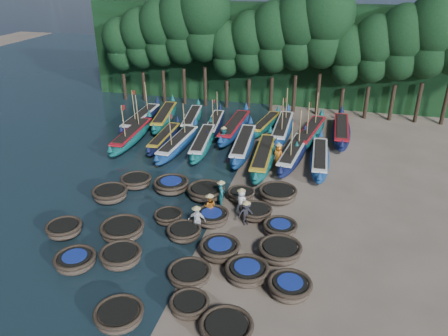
% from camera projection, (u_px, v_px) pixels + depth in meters
% --- Properties ---
extents(ground, '(120.00, 120.00, 0.00)m').
position_uv_depth(ground, '(218.00, 208.00, 27.06)').
color(ground, gray).
rests_on(ground, ground).
extents(foliage_wall, '(40.00, 3.00, 10.00)m').
position_uv_depth(foliage_wall, '(277.00, 54.00, 45.40)').
color(foliage_wall, black).
rests_on(foliage_wall, ground).
extents(coracle_2, '(2.61, 2.61, 0.70)m').
position_uv_depth(coracle_2, '(119.00, 315.00, 18.40)').
color(coracle_2, brown).
rests_on(coracle_2, ground).
extents(coracle_3, '(1.89, 1.89, 0.68)m').
position_uv_depth(coracle_3, '(189.00, 305.00, 18.94)').
color(coracle_3, brown).
rests_on(coracle_3, ground).
extents(coracle_4, '(2.74, 2.74, 0.74)m').
position_uv_depth(coracle_4, '(226.00, 329.00, 17.69)').
color(coracle_4, brown).
rests_on(coracle_4, ground).
extents(coracle_5, '(2.58, 2.58, 0.75)m').
position_uv_depth(coracle_5, '(75.00, 261.00, 21.66)').
color(coracle_5, brown).
rests_on(coracle_5, ground).
extents(coracle_6, '(2.32, 2.32, 0.81)m').
position_uv_depth(coracle_6, '(121.00, 256.00, 21.93)').
color(coracle_6, brown).
rests_on(coracle_6, ground).
extents(coracle_7, '(2.12, 2.12, 0.72)m').
position_uv_depth(coracle_7, '(190.00, 274.00, 20.77)').
color(coracle_7, brown).
rests_on(coracle_7, ground).
extents(coracle_8, '(2.27, 2.27, 0.82)m').
position_uv_depth(coracle_8, '(247.00, 272.00, 20.82)').
color(coracle_8, brown).
rests_on(coracle_8, ground).
extents(coracle_9, '(2.44, 2.44, 0.82)m').
position_uv_depth(coracle_9, '(290.00, 287.00, 19.85)').
color(coracle_9, brown).
rests_on(coracle_9, ground).
extents(coracle_10, '(2.03, 2.03, 0.74)m').
position_uv_depth(coracle_10, '(64.00, 229.00, 24.22)').
color(coracle_10, brown).
rests_on(coracle_10, ground).
extents(coracle_11, '(2.64, 2.64, 0.82)m').
position_uv_depth(coracle_11, '(122.00, 230.00, 24.07)').
color(coracle_11, brown).
rests_on(coracle_11, ground).
extents(coracle_12, '(2.00, 2.00, 0.70)m').
position_uv_depth(coracle_12, '(184.00, 232.00, 23.99)').
color(coracle_12, brown).
rests_on(coracle_12, ground).
extents(coracle_13, '(2.51, 2.51, 0.84)m').
position_uv_depth(coracle_13, '(220.00, 249.00, 22.44)').
color(coracle_13, brown).
rests_on(coracle_13, ground).
extents(coracle_14, '(2.42, 2.42, 0.84)m').
position_uv_depth(coracle_14, '(280.00, 251.00, 22.31)').
color(coracle_14, brown).
rests_on(coracle_14, ground).
extents(coracle_15, '(2.74, 2.74, 0.83)m').
position_uv_depth(coracle_15, '(110.00, 194.00, 27.73)').
color(coracle_15, brown).
rests_on(coracle_15, ground).
extents(coracle_16, '(2.06, 2.06, 0.65)m').
position_uv_depth(coracle_16, '(169.00, 217.00, 25.48)').
color(coracle_16, brown).
rests_on(coracle_16, ground).
extents(coracle_17, '(2.24, 2.24, 0.76)m').
position_uv_depth(coracle_17, '(212.00, 217.00, 25.30)').
color(coracle_17, brown).
rests_on(coracle_17, ground).
extents(coracle_18, '(2.13, 2.13, 0.69)m').
position_uv_depth(coracle_18, '(256.00, 212.00, 25.90)').
color(coracle_18, brown).
rests_on(coracle_18, ground).
extents(coracle_19, '(2.35, 2.35, 0.73)m').
position_uv_depth(coracle_19, '(280.00, 228.00, 24.30)').
color(coracle_19, brown).
rests_on(coracle_19, ground).
extents(coracle_20, '(2.49, 2.49, 0.75)m').
position_uv_depth(coracle_20, '(136.00, 181.00, 29.43)').
color(coracle_20, brown).
rests_on(coracle_20, ground).
extents(coracle_21, '(2.39, 2.39, 0.83)m').
position_uv_depth(coracle_21, '(171.00, 185.00, 28.80)').
color(coracle_21, brown).
rests_on(coracle_21, ground).
extents(coracle_22, '(2.43, 2.43, 0.84)m').
position_uv_depth(coracle_22, '(206.00, 192.00, 27.96)').
color(coracle_22, brown).
rests_on(coracle_22, ground).
extents(coracle_23, '(1.87, 1.87, 0.70)m').
position_uv_depth(coracle_23, '(241.00, 195.00, 27.79)').
color(coracle_23, brown).
rests_on(coracle_23, ground).
extents(coracle_24, '(2.70, 2.70, 0.84)m').
position_uv_depth(coracle_24, '(278.00, 194.00, 27.74)').
color(coracle_24, brown).
rests_on(coracle_24, ground).
extents(long_boat_1, '(2.00, 8.82, 3.75)m').
position_uv_depth(long_boat_1, '(132.00, 135.00, 36.60)').
color(long_boat_1, '#105B55').
rests_on(long_boat_1, ground).
extents(long_boat_2, '(1.51, 7.43, 1.31)m').
position_uv_depth(long_boat_2, '(164.00, 138.00, 36.33)').
color(long_boat_2, '#10193E').
rests_on(long_boat_2, ground).
extents(long_boat_3, '(1.85, 8.44, 3.59)m').
position_uv_depth(long_boat_3, '(178.00, 144.00, 35.05)').
color(long_boat_3, navy).
rests_on(long_boat_3, ground).
extents(long_boat_4, '(2.38, 8.32, 1.47)m').
position_uv_depth(long_boat_4, '(203.00, 142.00, 35.29)').
color(long_boat_4, '#105B55').
rests_on(long_boat_4, ground).
extents(long_boat_5, '(2.19, 9.09, 1.60)m').
position_uv_depth(long_boat_5, '(243.00, 145.00, 34.72)').
color(long_boat_5, navy).
rests_on(long_boat_5, ground).
extents(long_boat_6, '(2.00, 9.16, 1.61)m').
position_uv_depth(long_boat_6, '(263.00, 157.00, 32.63)').
color(long_boat_6, '#105B55').
rests_on(long_boat_6, ground).
extents(long_boat_7, '(2.46, 8.68, 3.71)m').
position_uv_depth(long_boat_7, '(294.00, 154.00, 33.21)').
color(long_boat_7, '#10193E').
rests_on(long_boat_7, ground).
extents(long_boat_8, '(1.79, 8.25, 1.45)m').
position_uv_depth(long_boat_8, '(320.00, 159.00, 32.45)').
color(long_boat_8, navy).
rests_on(long_boat_8, ground).
extents(long_boat_9, '(1.76, 8.84, 3.76)m').
position_uv_depth(long_boat_9, '(141.00, 119.00, 40.40)').
color(long_boat_9, '#10193E').
rests_on(long_boat_9, ground).
extents(long_boat_10, '(2.98, 8.75, 1.56)m').
position_uv_depth(long_boat_10, '(164.00, 117.00, 40.91)').
color(long_boat_10, '#105B55').
rests_on(long_boat_10, ground).
extents(long_boat_11, '(2.49, 7.83, 1.39)m').
position_uv_depth(long_boat_11, '(192.00, 119.00, 40.58)').
color(long_boat_11, '#105B55').
rests_on(long_boat_11, ground).
extents(long_boat_12, '(2.14, 7.52, 3.21)m').
position_uv_depth(long_boat_12, '(214.00, 124.00, 39.39)').
color(long_boat_12, '#10193E').
rests_on(long_boat_12, ground).
extents(long_boat_13, '(1.83, 9.22, 1.62)m').
position_uv_depth(long_boat_13, '(234.00, 127.00, 38.29)').
color(long_boat_13, navy).
rests_on(long_boat_13, ground).
extents(long_boat_14, '(2.50, 7.29, 1.30)m').
position_uv_depth(long_boat_14, '(266.00, 124.00, 39.34)').
color(long_boat_14, '#105B55').
rests_on(long_boat_14, ground).
extents(long_boat_15, '(1.72, 9.19, 3.90)m').
position_uv_depth(long_boat_15, '(282.00, 129.00, 37.98)').
color(long_boat_15, navy).
rests_on(long_boat_15, ground).
extents(long_boat_16, '(3.01, 8.91, 3.83)m').
position_uv_depth(long_boat_16, '(310.00, 133.00, 37.03)').
color(long_boat_16, '#105B55').
rests_on(long_boat_16, ground).
extents(long_boat_17, '(1.73, 9.05, 1.59)m').
position_uv_depth(long_boat_17, '(341.00, 131.00, 37.54)').
color(long_boat_17, '#10193E').
rests_on(long_boat_17, ground).
extents(fisherman_0, '(0.95, 0.93, 1.85)m').
position_uv_depth(fisherman_0, '(241.00, 201.00, 26.12)').
color(fisherman_0, silver).
rests_on(fisherman_0, ground).
extents(fisherman_1, '(0.57, 0.72, 1.92)m').
position_uv_depth(fisherman_1, '(221.00, 193.00, 26.89)').
color(fisherman_1, '#1B6C72').
rests_on(fisherman_1, ground).
extents(fisherman_2, '(0.81, 0.66, 1.72)m').
position_uv_depth(fisherman_2, '(210.00, 205.00, 25.76)').
color(fisherman_2, '#C86A1A').
rests_on(fisherman_2, ground).
extents(fisherman_3, '(1.12, 0.97, 1.71)m').
position_uv_depth(fisherman_3, '(246.00, 213.00, 25.06)').
color(fisherman_3, black).
rests_on(fisherman_3, ground).
extents(fisherman_4, '(1.04, 0.55, 1.90)m').
position_uv_depth(fisherman_4, '(197.00, 220.00, 24.19)').
color(fisherman_4, silver).
rests_on(fisherman_4, ground).
extents(fisherman_5, '(1.41, 1.43, 1.84)m').
position_uv_depth(fisherman_5, '(224.00, 137.00, 35.65)').
color(fisherman_5, '#1B6C72').
rests_on(fisherman_5, ground).
extents(fisherman_6, '(1.01, 0.89, 1.93)m').
position_uv_depth(fisherman_6, '(278.00, 154.00, 32.23)').
color(fisherman_6, '#C86A1A').
rests_on(fisherman_6, ground).
extents(tree_0, '(3.68, 3.68, 8.68)m').
position_uv_depth(tree_0, '(120.00, 44.00, 45.55)').
color(tree_0, black).
rests_on(tree_0, ground).
extents(tree_1, '(4.09, 4.09, 9.65)m').
position_uv_depth(tree_1, '(140.00, 38.00, 44.74)').
color(tree_1, black).
rests_on(tree_1, ground).
extents(tree_2, '(4.51, 4.51, 10.63)m').
position_uv_depth(tree_2, '(161.00, 32.00, 43.92)').
color(tree_2, black).
rests_on(tree_2, ground).
extents(tree_3, '(4.92, 4.92, 11.60)m').
position_uv_depth(tree_3, '(182.00, 26.00, 43.11)').
color(tree_3, black).
rests_on(tree_3, ground).
extents(tree_4, '(5.34, 5.34, 12.58)m').
position_uv_depth(tree_4, '(204.00, 19.00, 42.30)').
color(tree_4, black).
rests_on(tree_4, ground).
extents(tree_5, '(3.68, 3.68, 8.68)m').
position_uv_depth(tree_5, '(227.00, 49.00, 42.95)').
color(tree_5, black).
rests_on(tree_5, ground).
extents(tree_6, '(4.09, 4.09, 9.65)m').
position_uv_depth(tree_6, '(250.00, 43.00, 42.13)').
color(tree_6, black).
rests_on(tree_6, ground).
extents(tree_7, '(4.51, 4.51, 10.63)m').
position_uv_depth(tree_7, '(274.00, 37.00, 41.32)').
color(tree_7, black).
rests_on(tree_7, ground).
extents(tree_8, '(4.92, 4.92, 11.60)m').
position_uv_depth(tree_8, '(299.00, 30.00, 40.51)').
color(tree_8, black).
rests_on(tree_8, ground).
extents(tree_9, '(5.34, 5.34, 12.58)m').
position_uv_depth(tree_9, '(325.00, 23.00, 39.70)').
color(tree_9, black).
rests_on(tree_9, ground).
extents(tree_10, '(3.68, 3.68, 8.68)m').
position_uv_depth(tree_10, '(347.00, 55.00, 40.35)').
color(tree_10, black).
rests_on(tree_10, ground).
extents(tree_11, '(4.09, 4.09, 9.65)m').
position_uv_depth(tree_11, '(374.00, 48.00, 39.53)').
color(tree_11, black).
rests_on(tree_11, ground).
extents(tree_12, '(4.51, 4.51, 10.63)m').
position_uv_depth(tree_12, '(402.00, 42.00, 38.72)').
color(tree_12, black).
rests_on(tree_12, ground).
extents(tree_13, '(4.92, 4.92, 11.60)m').
position_uv_depth(tree_13, '(432.00, 35.00, 37.91)').
color(tree_13, black).
rests_on(tree_13, ground).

